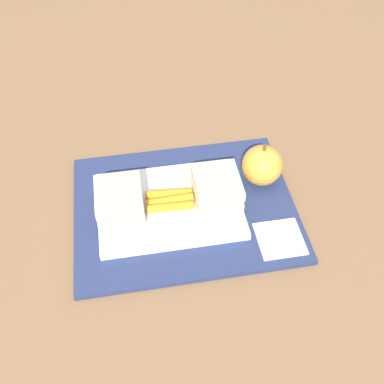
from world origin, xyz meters
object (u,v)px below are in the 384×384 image
Objects in this scene: sandwich_half_left at (119,200)px; apple at (262,165)px; carrot_sticks_bundle at (170,200)px; paper_napkin at (280,239)px; food_tray at (169,205)px; sandwich_half_right at (217,188)px.

apple is (0.24, 0.04, 0.00)m from sandwich_half_left.
carrot_sticks_bundle reaches higher than paper_napkin.
carrot_sticks_bundle is (0.08, 0.00, -0.01)m from sandwich_half_left.
food_tray is 0.08m from sandwich_half_right.
apple is 1.15× the size of paper_napkin.
carrot_sticks_bundle is at bearing 150.07° from paper_napkin.
apple reaches higher than sandwich_half_right.
food_tray is 2.88× the size of sandwich_half_right.
paper_napkin is (-0.00, -0.13, -0.03)m from apple.
carrot_sticks_bundle is at bearing 179.85° from sandwich_half_right.
sandwich_half_right is at bearing -156.36° from apple.
food_tray is at bearing 0.00° from sandwich_half_left.
sandwich_half_right is at bearing 0.00° from sandwich_half_left.
sandwich_half_left is at bearing -171.21° from apple.
carrot_sticks_bundle is 0.18m from paper_napkin.
sandwich_half_left is at bearing 159.01° from paper_napkin.
sandwich_half_right is 1.14× the size of paper_napkin.
sandwich_half_left is (-0.08, 0.00, 0.03)m from food_tray.
food_tray is at bearing -167.13° from apple.
apple is at bearing 12.87° from food_tray.
sandwich_half_left and sandwich_half_right have the same top height.
sandwich_half_right is 0.13m from paper_napkin.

